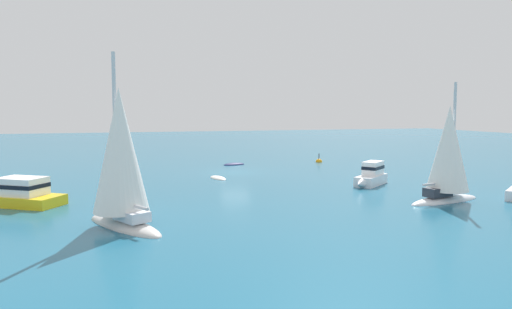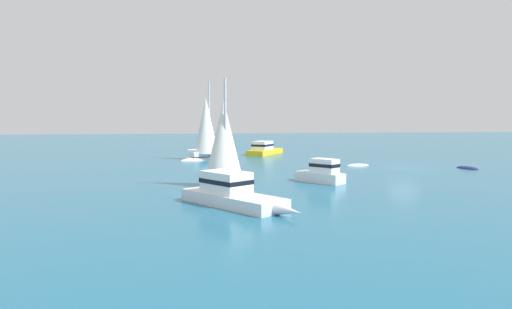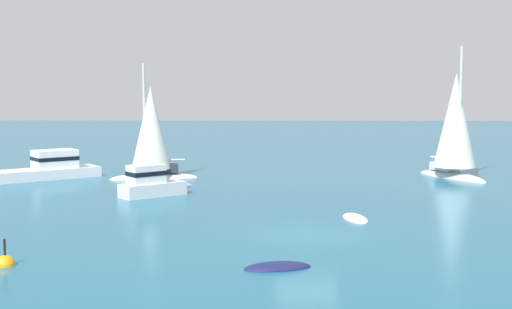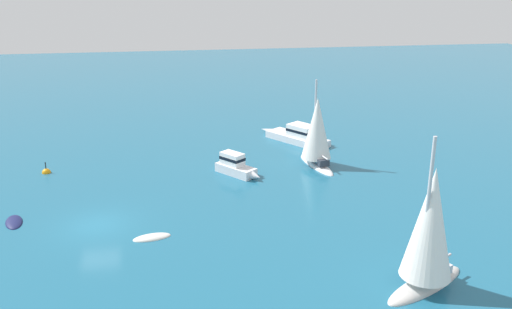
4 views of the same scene
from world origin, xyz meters
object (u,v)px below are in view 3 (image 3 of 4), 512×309
motor_cruiser (47,168)px  skiff_1 (355,219)px  sailboat (455,129)px  launch (153,183)px  sailboat_1 (152,135)px  skiff (277,268)px  channel_buoy (5,265)px

motor_cruiser → skiff_1: bearing=107.1°
sailboat → launch: (7.62, -17.86, -2.37)m
sailboat_1 → skiff_1: bearing=118.3°
skiff → sailboat_1: bearing=94.1°
launch → sailboat_1: sailboat_1 is taller
motor_cruiser → sailboat: bearing=145.6°
motor_cruiser → channel_buoy: size_ratio=5.76×
motor_cruiser → sailboat_1: sailboat_1 is taller
skiff_1 → channel_buoy: 15.50m
sailboat → channel_buoy: size_ratio=6.84×
motor_cruiser → channel_buoy: (22.05, 4.98, -0.67)m
sailboat → launch: 19.56m
motor_cruiser → skiff_1: 22.26m
skiff → launch: (-15.38, -6.54, 0.70)m
skiff → sailboat_1: size_ratio=0.33×
sailboat → motor_cruiser: 25.66m
launch → sailboat_1: 7.29m
motor_cruiser → sailboat_1: (-0.03, 6.59, 2.06)m
skiff → motor_cruiser: bearing=107.7°
motor_cruiser → sailboat_1: 6.91m
motor_cruiser → sailboat_1: size_ratio=0.96×
channel_buoy → skiff: bearing=88.6°
motor_cruiser → channel_buoy: bearing=66.6°
sailboat → sailboat_1: bearing=-116.8°
sailboat → motor_cruiser: bearing=-117.3°
skiff_1 → sailboat_1: (-13.37, -11.22, 2.73)m
sailboat → skiff_1: (14.07, -7.73, -3.07)m
skiff_1 → launch: size_ratio=0.62×
skiff → sailboat: sailboat is taller
sailboat → sailboat_1: (0.71, -18.95, -0.34)m
launch → sailboat: bearing=-16.0°
skiff → skiff_1: (-8.93, 3.59, 0.00)m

